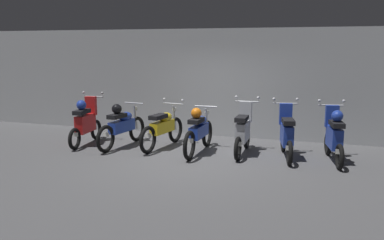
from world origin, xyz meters
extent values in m
plane|color=#4C4C4F|center=(0.00, 0.00, 0.00)|extent=(80.00, 80.00, 0.00)
cube|color=#9EA0A3|center=(0.00, 2.61, 1.46)|extent=(16.00, 0.30, 2.91)
torus|color=black|center=(-3.01, 1.08, 0.27)|extent=(0.13, 0.54, 0.53)
torus|color=black|center=(-2.91, -0.07, 0.27)|extent=(0.13, 0.54, 0.53)
cube|color=red|center=(-2.96, 0.50, 0.54)|extent=(0.28, 0.75, 0.44)
cube|color=red|center=(-2.99, 0.85, 0.94)|extent=(0.29, 0.14, 0.48)
cube|color=black|center=(-2.95, 0.34, 0.85)|extent=(0.28, 0.54, 0.10)
cylinder|color=#B7BABF|center=(-3.00, 0.99, 1.16)|extent=(0.56, 0.08, 0.04)
sphere|color=#B7BABF|center=(-3.26, 0.96, 1.26)|extent=(0.07, 0.07, 0.07)
sphere|color=#B7BABF|center=(-2.74, 1.01, 1.26)|extent=(0.07, 0.07, 0.07)
cylinder|color=#B7BABF|center=(-3.00, 1.03, 0.69)|extent=(0.07, 0.15, 0.85)
sphere|color=silver|center=(-3.00, 1.03, 1.01)|extent=(0.12, 0.12, 0.12)
cube|color=white|center=(-2.91, -0.05, 0.36)|extent=(0.16, 0.03, 0.10)
sphere|color=#1E389E|center=(-2.95, 0.34, 1.02)|extent=(0.24, 0.24, 0.24)
torus|color=black|center=(-1.88, 1.20, 0.33)|extent=(0.19, 0.66, 0.65)
torus|color=black|center=(-2.07, -0.08, 0.33)|extent=(0.19, 0.66, 0.65)
cube|color=#1E389E|center=(-1.97, 0.56, 0.52)|extent=(0.34, 0.86, 0.28)
ellipsoid|color=#1E389E|center=(-1.95, 0.71, 0.73)|extent=(0.32, 0.47, 0.22)
cube|color=black|center=(-2.00, 0.38, 0.80)|extent=(0.31, 0.55, 0.10)
cylinder|color=#B7BABF|center=(-1.89, 1.10, 1.02)|extent=(0.56, 0.12, 0.04)
cylinder|color=#B7BABF|center=(-1.88, 1.15, 0.65)|extent=(0.08, 0.17, 0.65)
sphere|color=silver|center=(-1.88, 1.15, 0.87)|extent=(0.12, 0.12, 0.12)
cube|color=white|center=(-2.07, -0.06, 0.43)|extent=(0.16, 0.04, 0.10)
sphere|color=black|center=(-2.00, 0.38, 0.97)|extent=(0.24, 0.24, 0.24)
torus|color=black|center=(-0.88, 1.40, 0.33)|extent=(0.19, 0.66, 0.65)
torus|color=black|center=(-1.09, 0.12, 0.33)|extent=(0.19, 0.66, 0.65)
cube|color=gold|center=(-0.99, 0.76, 0.52)|extent=(0.35, 0.86, 0.28)
ellipsoid|color=gold|center=(-0.96, 0.91, 0.73)|extent=(0.33, 0.48, 0.22)
cube|color=black|center=(-1.02, 0.58, 0.80)|extent=(0.32, 0.55, 0.10)
cylinder|color=#B7BABF|center=(-0.90, 1.30, 1.02)|extent=(0.56, 0.13, 0.04)
sphere|color=#B7BABF|center=(-1.15, 1.34, 1.12)|extent=(0.07, 0.07, 0.07)
sphere|color=#B7BABF|center=(-0.64, 1.26, 1.12)|extent=(0.07, 0.07, 0.07)
cylinder|color=#B7BABF|center=(-0.89, 1.35, 0.65)|extent=(0.08, 0.17, 0.65)
sphere|color=silver|center=(-0.89, 1.35, 0.87)|extent=(0.12, 0.12, 0.12)
cube|color=white|center=(-1.09, 0.15, 0.43)|extent=(0.16, 0.04, 0.10)
torus|color=black|center=(0.02, 1.20, 0.33)|extent=(0.11, 0.65, 0.65)
torus|color=black|center=(-0.02, -0.10, 0.33)|extent=(0.11, 0.65, 0.65)
cube|color=#1E389E|center=(0.00, 0.55, 0.52)|extent=(0.25, 0.84, 0.28)
ellipsoid|color=#1E389E|center=(0.00, 0.70, 0.73)|extent=(0.27, 0.45, 0.22)
cube|color=black|center=(-0.01, 0.37, 0.80)|extent=(0.26, 0.53, 0.10)
cylinder|color=#B7BABF|center=(0.02, 1.09, 1.02)|extent=(0.56, 0.05, 0.04)
cylinder|color=#B7BABF|center=(0.02, 1.15, 0.65)|extent=(0.06, 0.16, 0.65)
sphere|color=silver|center=(0.02, 1.15, 0.87)|extent=(0.12, 0.12, 0.12)
cube|color=white|center=(-0.02, -0.08, 0.43)|extent=(0.16, 0.02, 0.10)
sphere|color=orange|center=(-0.01, 0.37, 0.97)|extent=(0.24, 0.24, 0.24)
torus|color=black|center=(0.98, 1.32, 0.27)|extent=(0.09, 0.53, 0.53)
torus|color=black|center=(0.99, 0.17, 0.27)|extent=(0.09, 0.53, 0.53)
cube|color=#9EA0A8|center=(0.99, 0.75, 0.54)|extent=(0.23, 0.74, 0.44)
cube|color=#9EA0A8|center=(0.98, 1.09, 0.94)|extent=(0.28, 0.12, 0.48)
cube|color=black|center=(0.99, 0.58, 0.85)|extent=(0.24, 0.52, 0.10)
cylinder|color=#B7BABF|center=(0.98, 1.23, 1.16)|extent=(0.56, 0.04, 0.04)
sphere|color=#B7BABF|center=(0.72, 1.23, 1.26)|extent=(0.07, 0.07, 0.07)
sphere|color=#B7BABF|center=(1.24, 1.23, 1.26)|extent=(0.07, 0.07, 0.07)
cylinder|color=#B7BABF|center=(0.98, 1.27, 0.69)|extent=(0.06, 0.15, 0.85)
sphere|color=silver|center=(0.98, 1.27, 1.01)|extent=(0.12, 0.12, 0.12)
cube|color=white|center=(0.99, 0.19, 0.36)|extent=(0.16, 0.01, 0.10)
torus|color=black|center=(1.86, 1.25, 0.27)|extent=(0.19, 0.54, 0.53)
torus|color=black|center=(2.09, 0.13, 0.27)|extent=(0.19, 0.54, 0.53)
cube|color=#1E389E|center=(1.97, 0.69, 0.54)|extent=(0.36, 0.76, 0.44)
cube|color=#1E389E|center=(1.91, 1.03, 0.94)|extent=(0.30, 0.17, 0.48)
cube|color=black|center=(2.00, 0.53, 0.85)|extent=(0.34, 0.56, 0.10)
cylinder|color=#B7BABF|center=(1.88, 1.16, 1.16)|extent=(0.56, 0.15, 0.04)
sphere|color=#B7BABF|center=(1.62, 1.11, 1.26)|extent=(0.07, 0.07, 0.07)
sphere|color=#B7BABF|center=(2.13, 1.22, 1.26)|extent=(0.07, 0.07, 0.07)
cylinder|color=#B7BABF|center=(1.87, 1.21, 0.69)|extent=(0.08, 0.16, 0.85)
sphere|color=silver|center=(1.87, 1.21, 1.01)|extent=(0.12, 0.12, 0.12)
cube|color=white|center=(2.08, 0.15, 0.36)|extent=(0.16, 0.04, 0.10)
torus|color=black|center=(2.86, 1.26, 0.27)|extent=(0.18, 0.54, 0.53)
torus|color=black|center=(3.06, 0.13, 0.27)|extent=(0.18, 0.54, 0.53)
cube|color=#1E389E|center=(2.96, 0.70, 0.54)|extent=(0.35, 0.76, 0.44)
cube|color=#1E389E|center=(2.90, 1.04, 0.94)|extent=(0.30, 0.17, 0.48)
cube|color=black|center=(2.99, 0.54, 0.85)|extent=(0.33, 0.55, 0.10)
cylinder|color=#B7BABF|center=(2.87, 1.17, 1.16)|extent=(0.56, 0.14, 0.04)
sphere|color=#B7BABF|center=(2.62, 1.13, 1.26)|extent=(0.07, 0.07, 0.07)
sphere|color=#B7BABF|center=(3.13, 1.22, 1.26)|extent=(0.07, 0.07, 0.07)
cylinder|color=#B7BABF|center=(2.86, 1.22, 0.69)|extent=(0.08, 0.16, 0.85)
sphere|color=silver|center=(2.86, 1.22, 1.01)|extent=(0.12, 0.12, 0.12)
cube|color=white|center=(3.06, 0.15, 0.36)|extent=(0.16, 0.04, 0.10)
sphere|color=#1E389E|center=(2.99, 0.54, 1.02)|extent=(0.24, 0.24, 0.24)
camera|label=1|loc=(2.65, -8.34, 2.45)|focal=38.49mm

